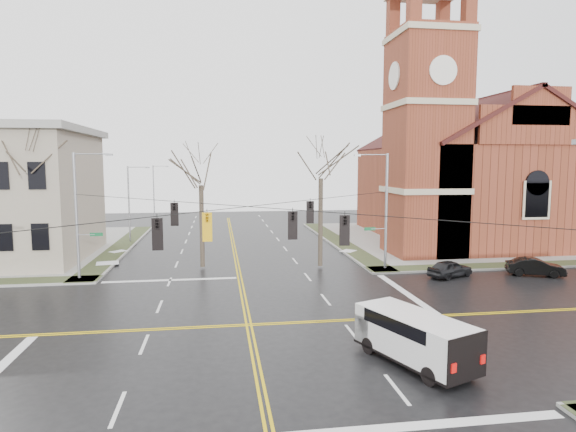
{
  "coord_description": "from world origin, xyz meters",
  "views": [
    {
      "loc": [
        -1.48,
        -24.34,
        8.37
      ],
      "look_at": [
        2.94,
        6.0,
        5.02
      ],
      "focal_mm": 30.0,
      "sensor_mm": 36.0,
      "label": 1
    }
  ],
  "objects": [
    {
      "name": "ground",
      "position": [
        0.0,
        0.0,
        0.0
      ],
      "size": [
        120.0,
        120.0,
        0.0
      ],
      "primitive_type": "plane",
      "color": "black",
      "rests_on": "ground"
    },
    {
      "name": "sidewalks",
      "position": [
        0.0,
        0.0,
        0.08
      ],
      "size": [
        80.0,
        80.0,
        0.17
      ],
      "color": "gray",
      "rests_on": "ground"
    },
    {
      "name": "road_markings",
      "position": [
        0.0,
        0.0,
        0.01
      ],
      "size": [
        100.0,
        100.0,
        0.01
      ],
      "color": "gold",
      "rests_on": "ground"
    },
    {
      "name": "church",
      "position": [
        24.76,
        24.78,
        8.43
      ],
      "size": [
        24.28,
        27.48,
        27.5
      ],
      "color": "brown",
      "rests_on": "ground"
    },
    {
      "name": "signal_pole_ne",
      "position": [
        11.32,
        11.5,
        4.95
      ],
      "size": [
        2.75,
        0.22,
        9.0
      ],
      "color": "gray",
      "rests_on": "ground"
    },
    {
      "name": "signal_pole_nw",
      "position": [
        -11.32,
        11.5,
        4.95
      ],
      "size": [
        2.75,
        0.22,
        9.0
      ],
      "color": "gray",
      "rests_on": "ground"
    },
    {
      "name": "span_wires",
      "position": [
        0.0,
        0.0,
        6.2
      ],
      "size": [
        23.02,
        23.02,
        0.03
      ],
      "color": "black",
      "rests_on": "ground"
    },
    {
      "name": "traffic_signals",
      "position": [
        -0.0,
        -0.67,
        5.45
      ],
      "size": [
        8.21,
        8.26,
        1.3
      ],
      "color": "black",
      "rests_on": "ground"
    },
    {
      "name": "streetlight_north_a",
      "position": [
        -10.65,
        28.0,
        4.47
      ],
      "size": [
        2.3,
        0.2,
        8.0
      ],
      "color": "gray",
      "rests_on": "ground"
    },
    {
      "name": "streetlight_north_b",
      "position": [
        -10.65,
        48.0,
        4.47
      ],
      "size": [
        2.3,
        0.2,
        8.0
      ],
      "color": "gray",
      "rests_on": "ground"
    },
    {
      "name": "cargo_van",
      "position": [
        6.48,
        -5.66,
        1.23
      ],
      "size": [
        4.0,
        5.84,
        2.08
      ],
      "rotation": [
        0.0,
        0.0,
        0.38
      ],
      "color": "white",
      "rests_on": "ground"
    },
    {
      "name": "parked_car_a",
      "position": [
        15.43,
        8.51,
        0.64
      ],
      "size": [
        4.02,
        2.9,
        1.27
      ],
      "primitive_type": "imported",
      "rotation": [
        0.0,
        0.0,
        1.99
      ],
      "color": "black",
      "rests_on": "ground"
    },
    {
      "name": "parked_car_b",
      "position": [
        21.96,
        7.99,
        0.66
      ],
      "size": [
        4.26,
        2.84,
        1.33
      ],
      "primitive_type": "imported",
      "rotation": [
        0.0,
        0.0,
        1.18
      ],
      "color": "black",
      "rests_on": "ground"
    },
    {
      "name": "tree_nw_far",
      "position": [
        -14.89,
        13.41,
        8.16
      ],
      "size": [
        4.0,
        4.0,
        11.28
      ],
      "color": "#372E23",
      "rests_on": "ground"
    },
    {
      "name": "tree_nw_near",
      "position": [
        -2.8,
        14.11,
        7.11
      ],
      "size": [
        4.0,
        4.0,
        9.79
      ],
      "color": "#372E23",
      "rests_on": "ground"
    },
    {
      "name": "tree_ne",
      "position": [
        6.61,
        13.11,
        7.67
      ],
      "size": [
        4.0,
        4.0,
        10.58
      ],
      "color": "#372E23",
      "rests_on": "ground"
    }
  ]
}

